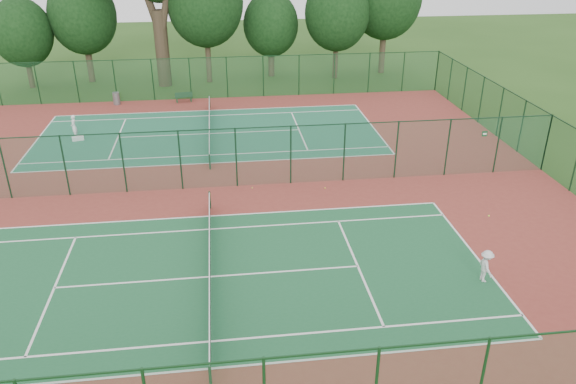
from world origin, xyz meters
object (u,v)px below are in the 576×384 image
(player_near, at_px, (486,266))
(bench, at_px, (184,97))
(player_far, at_px, (74,127))
(kit_bag, at_px, (78,138))
(trash_bin, at_px, (116,98))

(player_near, bearing_deg, bench, 25.84)
(player_near, bearing_deg, player_far, 45.82)
(kit_bag, bearing_deg, player_near, -57.94)
(player_near, distance_m, player_far, 28.79)
(player_far, xyz_separation_m, kit_bag, (0.28, -0.54, -0.69))
(player_far, xyz_separation_m, bench, (7.17, 7.74, -0.37))
(bench, distance_m, kit_bag, 10.78)
(player_near, height_order, trash_bin, player_near)
(player_far, height_order, bench, player_far)
(player_far, bearing_deg, kit_bag, 15.34)
(player_near, xyz_separation_m, bench, (-13.52, 27.76, -0.27))
(trash_bin, bearing_deg, player_far, -102.26)
(player_far, distance_m, trash_bin, 8.00)
(player_near, distance_m, trash_bin, 33.70)
(player_near, relative_size, player_far, 0.88)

